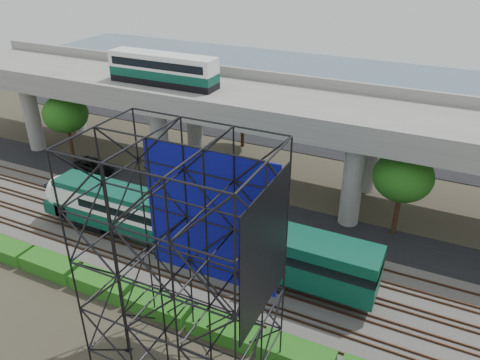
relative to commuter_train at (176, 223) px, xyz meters
The scene contains 13 objects.
ground 3.79m from the commuter_train, 54.54° to the right, with size 140.00×140.00×0.00m, color #474233.
ballast_bed 3.13m from the commuter_train, ahead, with size 90.00×12.00×0.20m, color slate.
service_road 9.07m from the commuter_train, 80.49° to the left, with size 90.00×5.00×0.08m, color black.
parking_lot 32.16m from the commuter_train, 87.45° to the left, with size 90.00×18.00×0.08m, color black.
harbor_water 54.09m from the commuter_train, 88.49° to the left, with size 140.00×40.00×0.03m, color #476275.
rail_tracks 2.97m from the commuter_train, ahead, with size 90.00×9.52×0.16m.
commuter_train is the anchor object (origin of this frame).
overpass 14.99m from the commuter_train, 87.57° to the left, with size 80.00×12.00×12.40m.
scaffold_tower 13.09m from the commuter_train, 54.49° to the right, with size 9.36×6.36×15.00m.
hedge_strip 7.14m from the commuter_train, 68.90° to the right, with size 34.60×1.80×1.20m.
trees 14.78m from the commuter_train, 102.89° to the left, with size 40.94×16.94×7.69m.
suv 18.47m from the commuter_train, 152.03° to the left, with size 2.30×4.98×1.39m, color black.
parked_cars 31.67m from the commuter_train, 85.74° to the left, with size 38.29×9.50×1.30m.
Camera 1 is at (16.60, -23.95, 23.22)m, focal length 35.00 mm.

